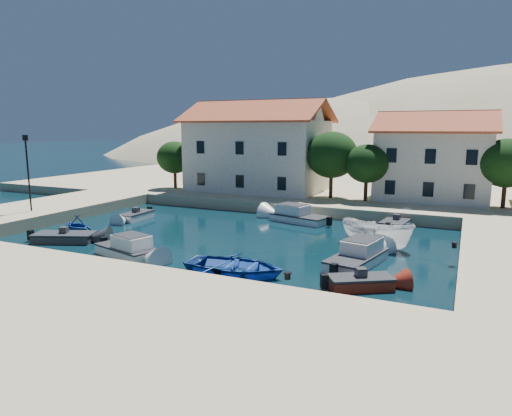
# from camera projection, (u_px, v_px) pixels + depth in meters

# --- Properties ---
(ground) EXTENTS (400.00, 400.00, 0.00)m
(ground) POSITION_uv_depth(u_px,v_px,m) (137.00, 281.00, 23.51)
(ground) COLOR black
(ground) RESTS_ON ground
(quay_south) EXTENTS (52.00, 12.00, 1.00)m
(quay_south) POSITION_uv_depth(u_px,v_px,m) (37.00, 314.00, 18.07)
(quay_south) COLOR tan
(quay_south) RESTS_ON ground
(quay_west) EXTENTS (8.00, 20.00, 1.00)m
(quay_west) POSITION_uv_depth(u_px,v_px,m) (40.00, 211.00, 40.26)
(quay_west) COLOR tan
(quay_west) RESTS_ON ground
(quay_north) EXTENTS (80.00, 36.00, 1.00)m
(quay_north) POSITION_uv_depth(u_px,v_px,m) (350.00, 187.00, 56.51)
(quay_north) COLOR tan
(quay_north) RESTS_ON ground
(hills) EXTENTS (254.00, 176.00, 99.00)m
(hills) POSITION_uv_depth(u_px,v_px,m) (484.00, 239.00, 129.31)
(hills) COLOR #948B64
(hills) RESTS_ON ground
(building_left) EXTENTS (14.70, 9.45, 9.70)m
(building_left) POSITION_uv_depth(u_px,v_px,m) (258.00, 145.00, 49.97)
(building_left) COLOR beige
(building_left) RESTS_ON quay_north
(building_mid) EXTENTS (10.50, 8.40, 8.30)m
(building_mid) POSITION_uv_depth(u_px,v_px,m) (434.00, 155.00, 43.49)
(building_mid) COLOR beige
(building_mid) RESTS_ON quay_north
(trees) EXTENTS (37.30, 5.30, 6.45)m
(trees) POSITION_uv_depth(u_px,v_px,m) (347.00, 159.00, 43.51)
(trees) COLOR #382314
(trees) RESTS_ON quay_north
(lamppost) EXTENTS (0.35, 0.25, 6.22)m
(lamppost) POSITION_uv_depth(u_px,v_px,m) (28.00, 166.00, 37.12)
(lamppost) COLOR black
(lamppost) RESTS_ON quay_west
(bollards) EXTENTS (29.36, 9.56, 0.30)m
(bollards) POSITION_uv_depth(u_px,v_px,m) (221.00, 248.00, 25.60)
(bollards) COLOR black
(bollards) RESTS_ON ground
(motorboat_grey_sw) EXTENTS (4.45, 3.22, 1.25)m
(motorboat_grey_sw) POSITION_uv_depth(u_px,v_px,m) (65.00, 238.00, 31.54)
(motorboat_grey_sw) COLOR #2D2E32
(motorboat_grey_sw) RESTS_ON ground
(cabin_cruiser_south) EXTENTS (4.64, 2.92, 1.60)m
(cabin_cruiser_south) POSITION_uv_depth(u_px,v_px,m) (126.00, 249.00, 27.97)
(cabin_cruiser_south) COLOR white
(cabin_cruiser_south) RESTS_ON ground
(rowboat_south) EXTENTS (5.78, 4.32, 1.14)m
(rowboat_south) POSITION_uv_depth(u_px,v_px,m) (235.00, 274.00, 24.62)
(rowboat_south) COLOR navy
(rowboat_south) RESTS_ON ground
(motorboat_red_se) EXTENTS (3.38, 2.83, 1.25)m
(motorboat_red_se) POSITION_uv_depth(u_px,v_px,m) (361.00, 283.00, 22.34)
(motorboat_red_se) COLOR maroon
(motorboat_red_se) RESTS_ON ground
(cabin_cruiser_east) EXTENTS (2.93, 5.24, 1.60)m
(cabin_cruiser_east) POSITION_uv_depth(u_px,v_px,m) (357.00, 257.00, 26.15)
(cabin_cruiser_east) COLOR white
(cabin_cruiser_east) RESTS_ON ground
(boat_east) EXTENTS (5.50, 3.33, 1.99)m
(boat_east) POSITION_uv_depth(u_px,v_px,m) (376.00, 247.00, 30.28)
(boat_east) COLOR white
(boat_east) RESTS_ON ground
(motorboat_white_ne) EXTENTS (2.28, 4.12, 1.25)m
(motorboat_white_ne) POSITION_uv_depth(u_px,v_px,m) (396.00, 224.00, 36.13)
(motorboat_white_ne) COLOR white
(motorboat_white_ne) RESTS_ON ground
(rowboat_west) EXTENTS (3.77, 3.51, 1.62)m
(rowboat_west) POSITION_uv_depth(u_px,v_px,m) (77.00, 234.00, 33.93)
(rowboat_west) COLOR navy
(rowboat_west) RESTS_ON ground
(motorboat_white_west) EXTENTS (1.63, 3.41, 1.25)m
(motorboat_white_west) POSITION_uv_depth(u_px,v_px,m) (136.00, 216.00, 39.28)
(motorboat_white_west) COLOR white
(motorboat_white_west) RESTS_ON ground
(cabin_cruiser_north) EXTENTS (5.32, 3.31, 1.60)m
(cabin_cruiser_north) POSITION_uv_depth(u_px,v_px,m) (299.00, 216.00, 38.14)
(cabin_cruiser_north) COLOR white
(cabin_cruiser_north) RESTS_ON ground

